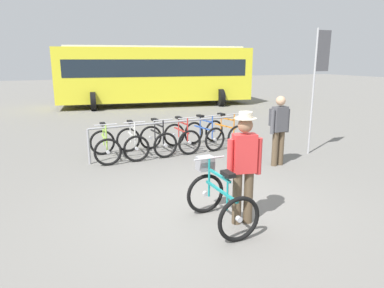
{
  "coord_description": "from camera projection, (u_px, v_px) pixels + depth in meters",
  "views": [
    {
      "loc": [
        -2.33,
        -5.06,
        2.47
      ],
      "look_at": [
        -0.03,
        0.45,
        1.0
      ],
      "focal_mm": 32.66,
      "sensor_mm": 36.0,
      "label": 1
    }
  ],
  "objects": [
    {
      "name": "racked_bike_white",
      "position": [
        132.0,
        143.0,
        8.95
      ],
      "size": [
        0.69,
        1.11,
        0.97
      ],
      "color": "black",
      "rests_on": "ground"
    },
    {
      "name": "racked_bike_orange",
      "position": [
        225.0,
        132.0,
        10.18
      ],
      "size": [
        0.88,
        1.23,
        0.98
      ],
      "color": "black",
      "rests_on": "ground"
    },
    {
      "name": "racked_bike_lime",
      "position": [
        105.0,
        146.0,
        8.64
      ],
      "size": [
        0.69,
        1.11,
        0.97
      ],
      "color": "black",
      "rests_on": "ground"
    },
    {
      "name": "racked_bike_red",
      "position": [
        182.0,
        137.0,
        9.56
      ],
      "size": [
        0.72,
        1.12,
        0.97
      ],
      "color": "black",
      "rests_on": "ground"
    },
    {
      "name": "bike_rack_rail",
      "position": [
        176.0,
        127.0,
        9.22
      ],
      "size": [
        4.6,
        0.39,
        0.88
      ],
      "color": "#99999E",
      "rests_on": "ground"
    },
    {
      "name": "bus_distant",
      "position": [
        155.0,
        72.0,
        18.5
      ],
      "size": [
        10.25,
        4.29,
        3.08
      ],
      "color": "yellow",
      "rests_on": "ground"
    },
    {
      "name": "featured_bicycle",
      "position": [
        218.0,
        196.0,
        5.27
      ],
      "size": [
        0.7,
        1.19,
        0.97
      ],
      "color": "black",
      "rests_on": "ground"
    },
    {
      "name": "racked_bike_blue",
      "position": [
        204.0,
        135.0,
        9.87
      ],
      "size": [
        0.86,
        1.2,
        0.97
      ],
      "color": "black",
      "rests_on": "ground"
    },
    {
      "name": "banner_flag",
      "position": [
        319.0,
        68.0,
        8.84
      ],
      "size": [
        0.44,
        0.05,
        3.2
      ],
      "color": "#B2B2B7",
      "rests_on": "ground"
    },
    {
      "name": "racked_bike_black",
      "position": [
        158.0,
        140.0,
        9.25
      ],
      "size": [
        0.76,
        1.14,
        0.97
      ],
      "color": "black",
      "rests_on": "ground"
    },
    {
      "name": "ground_plane",
      "position": [
        204.0,
        206.0,
        6.0
      ],
      "size": [
        80.0,
        80.0,
        0.0
      ],
      "primitive_type": "plane",
      "color": "slate"
    },
    {
      "name": "person_with_featured_bike",
      "position": [
        244.0,
        164.0,
        5.17
      ],
      "size": [
        0.52,
        0.32,
        1.72
      ],
      "color": "brown",
      "rests_on": "ground"
    },
    {
      "name": "pedestrian_with_backpack",
      "position": [
        279.0,
        126.0,
        8.09
      ],
      "size": [
        0.53,
        0.35,
        1.64
      ],
      "color": "brown",
      "rests_on": "ground"
    }
  ]
}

